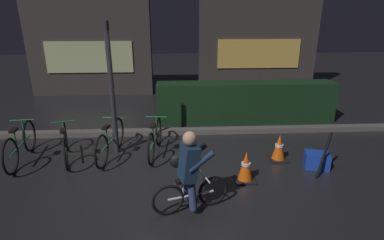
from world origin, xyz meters
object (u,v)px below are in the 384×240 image
at_px(parked_bike_leftmost, 21,145).
at_px(parked_bike_center_right, 155,139).
at_px(closed_umbrella, 324,155).
at_px(cyclist, 189,171).
at_px(traffic_cone_far, 279,148).
at_px(street_post, 112,91).
at_px(traffic_cone_near, 246,167).
at_px(blue_crate, 317,160).
at_px(parked_bike_left_mid, 65,144).
at_px(parked_bike_center_left, 111,141).

bearing_deg(parked_bike_leftmost, parked_bike_center_right, -92.37).
relative_size(parked_bike_center_right, closed_umbrella, 1.88).
xyz_separation_m(parked_bike_leftmost, cyclist, (3.23, -1.76, 0.27)).
xyz_separation_m(parked_bike_center_right, traffic_cone_far, (2.49, -0.44, -0.08)).
distance_m(street_post, traffic_cone_far, 3.52).
height_order(traffic_cone_near, blue_crate, traffic_cone_near).
xyz_separation_m(parked_bike_leftmost, parked_bike_left_mid, (0.85, 0.04, -0.02)).
height_order(cyclist, closed_umbrella, cyclist).
relative_size(street_post, traffic_cone_near, 4.82).
distance_m(parked_bike_left_mid, traffic_cone_near, 3.56).
height_order(parked_bike_center_left, cyclist, cyclist).
distance_m(parked_bike_leftmost, traffic_cone_far, 5.11).
relative_size(street_post, traffic_cone_far, 4.95).
bearing_deg(traffic_cone_near, traffic_cone_far, 41.90).
relative_size(street_post, parked_bike_center_right, 1.67).
bearing_deg(parked_bike_center_left, closed_umbrella, -95.49).
relative_size(parked_bike_center_left, parked_bike_center_right, 1.03).
height_order(blue_crate, cyclist, cyclist).
relative_size(parked_bike_center_right, traffic_cone_near, 2.88).
distance_m(parked_bike_center_left, parked_bike_center_right, 0.90).
height_order(street_post, traffic_cone_far, street_post).
bearing_deg(blue_crate, closed_umbrella, -92.35).
xyz_separation_m(parked_bike_center_right, blue_crate, (3.10, -0.80, -0.19)).
distance_m(parked_bike_center_left, closed_umbrella, 4.10).
bearing_deg(parked_bike_center_right, blue_crate, -98.66).
height_order(traffic_cone_near, cyclist, cyclist).
relative_size(parked_bike_left_mid, cyclist, 1.21).
height_order(traffic_cone_near, closed_umbrella, closed_umbrella).
distance_m(parked_bike_center_left, traffic_cone_near, 2.77).
bearing_deg(blue_crate, traffic_cone_near, -164.73).
xyz_separation_m(parked_bike_center_right, closed_umbrella, (3.09, -1.05, 0.05)).
xyz_separation_m(parked_bike_leftmost, blue_crate, (5.72, -0.59, -0.20)).
height_order(street_post, blue_crate, street_post).
xyz_separation_m(parked_bike_leftmost, parked_bike_center_right, (2.61, 0.20, -0.02)).
height_order(parked_bike_left_mid, parked_bike_center_left, parked_bike_center_left).
relative_size(street_post, closed_umbrella, 3.13).
xyz_separation_m(cyclist, closed_umbrella, (2.48, 0.92, -0.25)).
bearing_deg(parked_bike_center_left, street_post, -13.49).
distance_m(parked_bike_center_right, traffic_cone_far, 2.53).
bearing_deg(traffic_cone_far, parked_bike_left_mid, 176.34).
relative_size(parked_bike_left_mid, parked_bike_center_right, 0.94).
bearing_deg(blue_crate, parked_bike_left_mid, 172.61).
bearing_deg(blue_crate, street_post, 167.08).
distance_m(traffic_cone_near, traffic_cone_far, 1.14).
bearing_deg(cyclist, traffic_cone_far, 22.61).
distance_m(blue_crate, closed_umbrella, 0.34).
relative_size(parked_bike_center_right, traffic_cone_far, 2.96).
xyz_separation_m(street_post, parked_bike_center_left, (-0.07, -0.19, -0.99)).
distance_m(parked_bike_leftmost, cyclist, 3.69).
xyz_separation_m(street_post, parked_bike_leftmost, (-1.80, -0.31, -0.98)).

